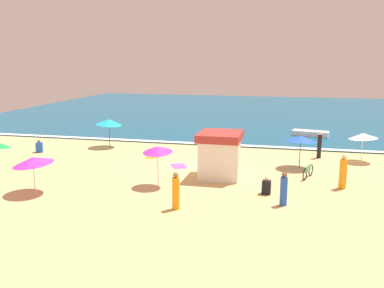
# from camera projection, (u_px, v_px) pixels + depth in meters

# --- Properties ---
(ground_plane) EXTENTS (60.00, 60.00, 0.00)m
(ground_plane) POSITION_uv_depth(u_px,v_px,m) (201.00, 165.00, 27.36)
(ground_plane) COLOR #D8B775
(ocean_water) EXTENTS (60.00, 44.00, 0.10)m
(ocean_water) POSITION_uv_depth(u_px,v_px,m) (247.00, 112.00, 54.02)
(ocean_water) COLOR #0F567A
(ocean_water) RESTS_ON ground_plane
(wave_breaker_foam) EXTENTS (57.00, 0.70, 0.01)m
(wave_breaker_foam) POSITION_uv_depth(u_px,v_px,m) (218.00, 144.00, 33.34)
(wave_breaker_foam) COLOR white
(wave_breaker_foam) RESTS_ON ocean_water
(lifeguard_cabana) EXTENTS (2.43, 2.77, 2.65)m
(lifeguard_cabana) POSITION_uv_depth(u_px,v_px,m) (220.00, 154.00, 24.34)
(lifeguard_cabana) COLOR white
(lifeguard_cabana) RESTS_ON ground_plane
(beach_umbrella_1) EXTENTS (2.29, 2.32, 2.17)m
(beach_umbrella_1) POSITION_uv_depth(u_px,v_px,m) (301.00, 139.00, 26.26)
(beach_umbrella_1) COLOR #4C3823
(beach_umbrella_1) RESTS_ON ground_plane
(beach_umbrella_2) EXTENTS (2.89, 2.88, 2.01)m
(beach_umbrella_2) POSITION_uv_depth(u_px,v_px,m) (33.00, 161.00, 21.34)
(beach_umbrella_2) COLOR silver
(beach_umbrella_2) RESTS_ON ground_plane
(beach_umbrella_3) EXTENTS (2.28, 2.26, 2.02)m
(beach_umbrella_3) POSITION_uv_depth(u_px,v_px,m) (363.00, 136.00, 27.90)
(beach_umbrella_3) COLOR silver
(beach_umbrella_3) RESTS_ON ground_plane
(beach_umbrella_5) EXTENTS (2.17, 2.15, 2.28)m
(beach_umbrella_5) POSITION_uv_depth(u_px,v_px,m) (109.00, 122.00, 32.47)
(beach_umbrella_5) COLOR #4C3823
(beach_umbrella_5) RESTS_ON ground_plane
(beach_umbrella_6) EXTENTS (1.76, 1.78, 2.31)m
(beach_umbrella_6) POSITION_uv_depth(u_px,v_px,m) (158.00, 149.00, 22.42)
(beach_umbrella_6) COLOR silver
(beach_umbrella_6) RESTS_ON ground_plane
(parked_bicycle) EXTENTS (0.66, 1.74, 0.76)m
(parked_bicycle) POSITION_uv_depth(u_px,v_px,m) (308.00, 171.00, 24.28)
(parked_bicycle) COLOR black
(parked_bicycle) RESTS_ON ground_plane
(beachgoer_0) EXTENTS (0.47, 0.47, 1.63)m
(beachgoer_0) POSITION_uv_depth(u_px,v_px,m) (284.00, 190.00, 19.68)
(beachgoer_0) COLOR blue
(beachgoer_0) RESTS_ON ground_plane
(beachgoer_1) EXTENTS (0.34, 0.34, 1.89)m
(beachgoer_1) POSITION_uv_depth(u_px,v_px,m) (319.00, 145.00, 29.00)
(beachgoer_1) COLOR black
(beachgoer_1) RESTS_ON ground_plane
(beachgoer_2) EXTENTS (0.48, 0.48, 1.77)m
(beachgoer_2) POSITION_uv_depth(u_px,v_px,m) (176.00, 192.00, 19.15)
(beachgoer_2) COLOR orange
(beachgoer_2) RESTS_ON ground_plane
(beachgoer_3) EXTENTS (0.46, 0.46, 0.93)m
(beachgoer_3) POSITION_uv_depth(u_px,v_px,m) (266.00, 186.00, 21.40)
(beachgoer_3) COLOR black
(beachgoer_3) RESTS_ON ground_plane
(beachgoer_4) EXTENTS (0.62, 0.62, 0.93)m
(beachgoer_4) POSITION_uv_depth(u_px,v_px,m) (39.00, 147.00, 30.90)
(beachgoer_4) COLOR blue
(beachgoer_4) RESTS_ON ground_plane
(beachgoer_5) EXTENTS (0.54, 0.54, 1.88)m
(beachgoer_5) POSITION_uv_depth(u_px,v_px,m) (343.00, 173.00, 22.22)
(beachgoer_5) COLOR orange
(beachgoer_5) RESTS_ON ground_plane
(beach_towel_0) EXTENTS (0.83, 1.15, 0.01)m
(beach_towel_0) POSITION_uv_depth(u_px,v_px,m) (152.00, 157.00, 29.47)
(beach_towel_0) COLOR orange
(beach_towel_0) RESTS_ON ground_plane
(beach_towel_1) EXTENTS (1.44, 1.64, 0.01)m
(beach_towel_1) POSITION_uv_depth(u_px,v_px,m) (179.00, 166.00, 26.98)
(beach_towel_1) COLOR #D84CA5
(beach_towel_1) RESTS_ON ground_plane
(small_boat_0) EXTENTS (3.28, 1.82, 0.45)m
(small_boat_0) POSITION_uv_depth(u_px,v_px,m) (311.00, 133.00, 36.93)
(small_boat_0) COLOR white
(small_boat_0) RESTS_ON ocean_water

